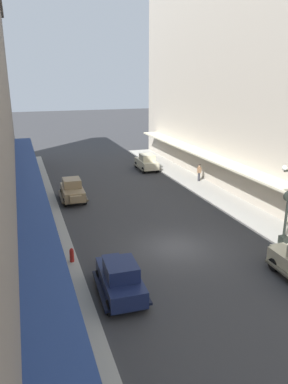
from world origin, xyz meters
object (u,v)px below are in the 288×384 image
at_px(parked_car_2, 72,190).
at_px(pedestrian_2, 56,249).
at_px(lamp_post_with_clock, 288,200).
at_px(pedestrian_1, 199,173).
at_px(fire_hydrant, 72,255).
at_px(parked_car_0, 120,278).
at_px(parked_car_1, 147,162).
at_px(pedestrian_0, 41,203).

distance_m(parked_car_2, pedestrian_2, 11.35).
distance_m(lamp_post_with_clock, pedestrian_1, 14.80).
xyz_separation_m(parked_car_2, fire_hydrant, (-1.72, -11.18, -0.38)).
bearing_deg(lamp_post_with_clock, parked_car_0, -170.30).
relative_size(parked_car_0, lamp_post_with_clock, 0.84).
height_order(parked_car_1, pedestrian_1, parked_car_1).
distance_m(parked_car_1, lamp_post_with_clock, 21.25).
distance_m(parked_car_0, parked_car_2, 15.02).
height_order(parked_car_1, lamp_post_with_clock, lamp_post_with_clock).
bearing_deg(parked_car_1, fire_hydrant, -120.36).
xyz_separation_m(parked_car_2, pedestrian_0, (-2.76, -2.77, 0.05)).
height_order(parked_car_2, pedestrian_0, parked_car_2).
bearing_deg(pedestrian_0, parked_car_0, -77.15).
height_order(parked_car_1, parked_car_2, same).
relative_size(parked_car_0, fire_hydrant, 5.26).
height_order(fire_hydrant, pedestrian_1, pedestrian_1).
height_order(fire_hydrant, pedestrian_2, pedestrian_2).
bearing_deg(parked_car_2, pedestrian_0, -134.86).
relative_size(parked_car_2, pedestrian_0, 2.62).
distance_m(parked_car_0, fire_hydrant, 4.24).
bearing_deg(parked_car_0, pedestrian_2, 123.10).
bearing_deg(parked_car_2, parked_car_1, 39.98).
bearing_deg(parked_car_0, pedestrian_0, 102.85).
relative_size(fire_hydrant, pedestrian_2, 0.49).
bearing_deg(pedestrian_2, parked_car_2, 77.06).
distance_m(parked_car_0, pedestrian_2, 4.72).
relative_size(parked_car_0, pedestrian_1, 2.58).
relative_size(lamp_post_with_clock, pedestrian_0, 3.15).
xyz_separation_m(pedestrian_0, pedestrian_2, (0.22, -8.29, 0.02)).
relative_size(fire_hydrant, pedestrian_1, 0.49).
bearing_deg(lamp_post_with_clock, pedestrian_1, 83.41).
relative_size(parked_car_2, pedestrian_2, 2.57).
distance_m(fire_hydrant, pedestrian_0, 8.48).
height_order(lamp_post_with_clock, pedestrian_2, lamp_post_with_clock).
height_order(parked_car_0, pedestrian_1, parked_car_0).
xyz_separation_m(parked_car_0, parked_car_1, (9.46, 22.97, 0.00)).
xyz_separation_m(fire_hydrant, pedestrian_1, (14.43, 12.61, 0.45)).
bearing_deg(lamp_post_with_clock, parked_car_1, 94.18).
height_order(lamp_post_with_clock, fire_hydrant, lamp_post_with_clock).
relative_size(parked_car_1, pedestrian_2, 2.57).
distance_m(lamp_post_with_clock, pedestrian_0, 17.37).
bearing_deg(parked_car_2, parked_car_0, -89.87).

